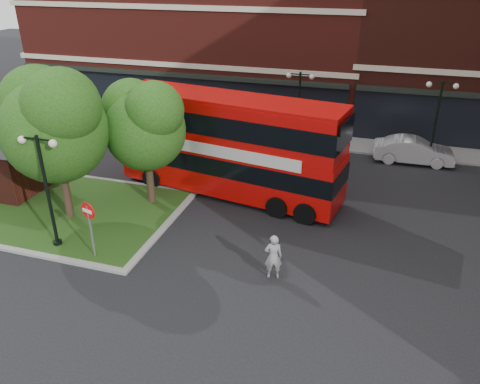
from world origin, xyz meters
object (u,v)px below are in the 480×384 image
(car_silver, at_px, (251,134))
(car_white, at_px, (414,151))
(bus, at_px, (228,139))
(woman, at_px, (273,257))

(car_silver, bearing_deg, car_white, -84.06)
(car_silver, height_order, car_white, car_silver)
(bus, relative_size, woman, 6.47)
(bus, xyz_separation_m, woman, (3.95, -6.58, -2.01))
(bus, bearing_deg, car_white, 47.19)
(bus, xyz_separation_m, car_silver, (-0.82, 7.10, -2.15))
(bus, relative_size, car_silver, 2.61)
(woman, distance_m, car_silver, 14.48)
(woman, bearing_deg, car_silver, -88.48)
(woman, height_order, car_silver, woman)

